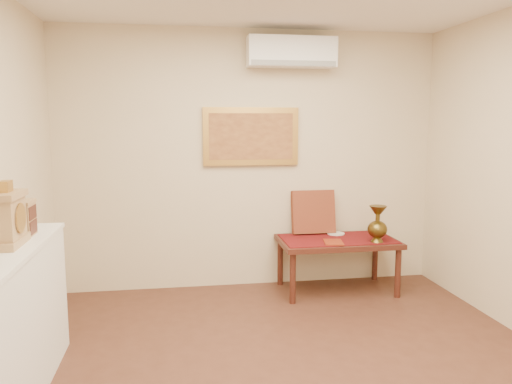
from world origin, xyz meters
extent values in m
cube|color=beige|center=(0.00, 2.25, 1.35)|extent=(4.00, 0.02, 2.70)
cube|color=#601012|center=(0.85, 1.88, 0.55)|extent=(1.14, 0.59, 0.01)
cylinder|color=white|center=(0.90, 2.08, 0.56)|extent=(0.19, 0.19, 0.01)
cube|color=maroon|center=(0.75, 1.71, 0.56)|extent=(0.22, 0.28, 0.01)
cube|color=#5B1215|center=(0.67, 2.17, 0.79)|extent=(0.46, 0.19, 0.47)
cube|color=tan|center=(-1.82, 0.30, 1.00)|extent=(0.16, 0.36, 0.05)
cube|color=tan|center=(-1.82, 0.30, 1.16)|extent=(0.14, 0.30, 0.25)
cylinder|color=beige|center=(-1.75, 0.30, 1.16)|extent=(0.01, 0.17, 0.17)
cylinder|color=#AF8238|center=(-1.74, 0.30, 1.16)|extent=(0.01, 0.19, 0.19)
cube|color=tan|center=(-1.82, 0.30, 1.30)|extent=(0.17, 0.34, 0.04)
cube|color=#AF8238|center=(-1.82, 0.30, 1.35)|extent=(0.06, 0.11, 0.07)
cube|color=tan|center=(-1.83, 0.58, 1.09)|extent=(0.15, 0.20, 0.22)
cube|color=#451D14|center=(-1.75, 0.58, 1.04)|extent=(0.01, 0.17, 0.09)
cube|color=#451D14|center=(-1.75, 0.58, 1.14)|extent=(0.01, 0.17, 0.09)
cube|color=tan|center=(-1.83, 0.58, 1.21)|extent=(0.16, 0.21, 0.02)
cube|color=#451D14|center=(0.85, 1.88, 0.53)|extent=(1.20, 0.70, 0.05)
cylinder|color=#451D14|center=(0.31, 1.59, 0.25)|extent=(0.06, 0.06, 0.50)
cylinder|color=#451D14|center=(1.39, 1.59, 0.25)|extent=(0.06, 0.06, 0.50)
cylinder|color=#451D14|center=(0.31, 2.17, 0.25)|extent=(0.06, 0.06, 0.50)
cylinder|color=#451D14|center=(1.39, 2.17, 0.25)|extent=(0.06, 0.06, 0.50)
cube|color=#AF8238|center=(0.00, 2.23, 1.60)|extent=(1.00, 0.05, 0.60)
cube|color=#A96C3A|center=(0.00, 2.20, 1.60)|extent=(0.88, 0.01, 0.48)
cube|color=white|center=(0.40, 2.12, 2.45)|extent=(0.90, 0.24, 0.30)
cube|color=gray|center=(0.40, 2.00, 2.33)|extent=(0.86, 0.02, 0.05)
camera|label=1|loc=(-0.78, -2.95, 1.74)|focal=35.00mm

